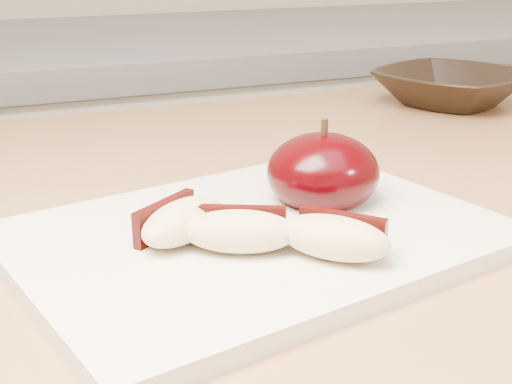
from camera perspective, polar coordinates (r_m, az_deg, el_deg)
name	(u,v)px	position (r m, az deg, el deg)	size (l,w,h in m)	color
back_cabinet	(85,296)	(1.35, -13.49, -8.13)	(2.40, 0.62, 0.94)	silver
cutting_board	(256,237)	(0.46, 0.00, -3.62)	(0.30, 0.22, 0.01)	silver
apple_half	(323,173)	(0.51, 5.38, 1.55)	(0.10, 0.10, 0.07)	black
apple_wedge_a	(181,221)	(0.44, -6.02, -2.31)	(0.08, 0.07, 0.03)	#D5B887
apple_wedge_b	(240,230)	(0.43, -1.30, -3.09)	(0.08, 0.06, 0.03)	#D5B887
apple_wedge_c	(335,237)	(0.42, 6.30, -3.58)	(0.07, 0.07, 0.03)	#D5B887
bowl	(451,88)	(0.89, 15.31, 8.07)	(0.17, 0.17, 0.04)	black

